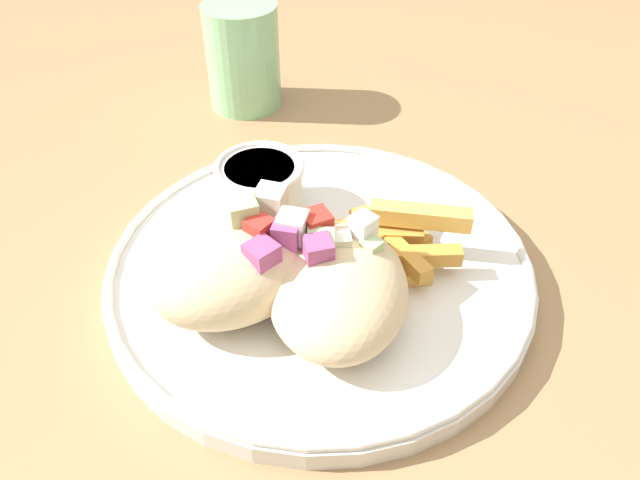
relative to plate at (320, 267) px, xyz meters
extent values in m
cube|color=#9E7A51|center=(-0.02, -0.01, -0.03)|extent=(1.56, 1.56, 0.04)
cylinder|color=#9E7A51|center=(0.69, 0.70, -0.39)|extent=(0.06, 0.06, 0.70)
cylinder|color=white|center=(0.00, 0.00, 0.00)|extent=(0.29, 0.29, 0.01)
torus|color=white|center=(0.00, 0.00, 0.01)|extent=(0.29, 0.29, 0.01)
ellipsoid|color=beige|center=(-0.03, -0.04, 0.03)|extent=(0.14, 0.13, 0.05)
cube|color=#A34C84|center=(-0.03, -0.02, 0.05)|extent=(0.02, 0.02, 0.02)
cube|color=red|center=(-0.02, -0.01, 0.05)|extent=(0.02, 0.02, 0.02)
cube|color=white|center=(0.00, -0.03, 0.05)|extent=(0.02, 0.02, 0.01)
cube|color=#B7D693|center=(-0.01, -0.04, 0.04)|extent=(0.01, 0.01, 0.01)
cube|color=silver|center=(-0.02, -0.03, 0.05)|extent=(0.02, 0.02, 0.01)
cube|color=#B7D693|center=(-0.03, -0.02, 0.05)|extent=(0.02, 0.02, 0.02)
ellipsoid|color=beige|center=(-0.06, 0.02, 0.03)|extent=(0.13, 0.11, 0.05)
cube|color=silver|center=(-0.02, 0.02, 0.06)|extent=(0.02, 0.02, 0.02)
cube|color=#B7D693|center=(-0.04, 0.03, 0.06)|extent=(0.02, 0.02, 0.02)
cube|color=white|center=(-0.03, 0.00, 0.06)|extent=(0.02, 0.02, 0.02)
cube|color=red|center=(-0.04, 0.01, 0.06)|extent=(0.01, 0.01, 0.01)
cube|color=#A34C84|center=(-0.03, 0.00, 0.05)|extent=(0.02, 0.02, 0.02)
cube|color=#A34C84|center=(-0.06, 0.00, 0.05)|extent=(0.02, 0.02, 0.02)
cube|color=#E5B251|center=(0.03, -0.02, 0.01)|extent=(0.06, 0.03, 0.01)
cube|color=#E5B251|center=(0.02, -0.04, 0.01)|extent=(0.07, 0.06, 0.01)
cube|color=gold|center=(0.03, -0.04, 0.01)|extent=(0.06, 0.03, 0.01)
cube|color=#E5B251|center=(0.01, -0.04, 0.01)|extent=(0.06, 0.06, 0.01)
cube|color=#E5B251|center=(0.04, -0.03, 0.01)|extent=(0.06, 0.04, 0.01)
cube|color=#E5B251|center=(0.05, -0.01, 0.01)|extent=(0.06, 0.05, 0.01)
cube|color=gold|center=(0.04, -0.03, 0.01)|extent=(0.04, 0.08, 0.01)
cube|color=gold|center=(0.03, -0.04, 0.02)|extent=(0.04, 0.07, 0.01)
cube|color=gold|center=(0.02, -0.05, 0.02)|extent=(0.06, 0.07, 0.01)
cube|color=gold|center=(0.03, -0.03, 0.02)|extent=(0.04, 0.06, 0.01)
cube|color=#E5B251|center=(0.03, -0.04, 0.02)|extent=(0.08, 0.03, 0.01)
cube|color=#E5B251|center=(0.05, -0.05, 0.04)|extent=(0.04, 0.07, 0.01)
cube|color=gold|center=(0.01, -0.02, 0.02)|extent=(0.08, 0.04, 0.01)
cylinder|color=white|center=(0.02, 0.07, 0.02)|extent=(0.06, 0.06, 0.04)
cylinder|color=beige|center=(0.02, 0.07, 0.04)|extent=(0.05, 0.05, 0.01)
torus|color=white|center=(0.02, 0.07, 0.04)|extent=(0.06, 0.06, 0.00)
cylinder|color=#8CCC93|center=(0.15, 0.20, 0.04)|extent=(0.07, 0.07, 0.10)
cylinder|color=silver|center=(0.15, 0.20, 0.02)|extent=(0.06, 0.06, 0.06)
camera|label=1|loc=(-0.25, -0.18, 0.29)|focal=35.00mm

